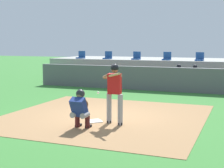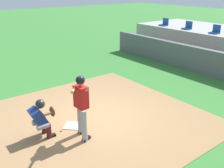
{
  "view_description": "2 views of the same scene",
  "coord_description": "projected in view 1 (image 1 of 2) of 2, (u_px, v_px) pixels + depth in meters",
  "views": [
    {
      "loc": [
        4.24,
        -10.01,
        2.43
      ],
      "look_at": [
        0.0,
        0.7,
        1.0
      ],
      "focal_mm": 53.98,
      "sensor_mm": 36.0,
      "label": 1
    },
    {
      "loc": [
        6.05,
        -3.98,
        3.95
      ],
      "look_at": [
        0.0,
        0.7,
        1.0
      ],
      "focal_mm": 41.47,
      "sensor_mm": 36.0,
      "label": 2
    }
  ],
  "objects": [
    {
      "name": "catcher_crouched",
      "position": [
        81.0,
        108.0,
        9.45
      ],
      "size": [
        0.48,
        1.56,
        1.13
      ],
      "color": "gray",
      "rests_on": "ground"
    },
    {
      "name": "stands_platform",
      "position": [
        172.0,
        70.0,
        21.06
      ],
      "size": [
        15.0,
        4.4,
        1.4
      ],
      "primitive_type": "cube",
      "color": "#9E9E99",
      "rests_on": "ground"
    },
    {
      "name": "dugout_player_0",
      "position": [
        178.0,
        76.0,
        17.39
      ],
      "size": [
        0.49,
        0.7,
        1.3
      ],
      "color": "#939399",
      "rests_on": "ground"
    },
    {
      "name": "dugout_wall",
      "position": [
        154.0,
        79.0,
        17.01
      ],
      "size": [
        13.0,
        0.3,
        1.2
      ],
      "primitive_type": "cube",
      "color": "#59595E",
      "rests_on": "ground"
    },
    {
      "name": "dugout_player_1",
      "position": [
        194.0,
        77.0,
        17.09
      ],
      "size": [
        0.49,
        0.7,
        1.3
      ],
      "color": "#939399",
      "rests_on": "ground"
    },
    {
      "name": "stadium_seat_2",
      "position": [
        136.0,
        57.0,
        20.23
      ],
      "size": [
        0.46,
        0.46,
        0.48
      ],
      "color": "#1E478C",
      "rests_on": "stands_platform"
    },
    {
      "name": "home_plate",
      "position": [
        94.0,
        121.0,
        10.34
      ],
      "size": [
        0.62,
        0.62,
        0.02
      ],
      "primitive_type": "cube",
      "rotation": [
        0.0,
        0.0,
        0.79
      ],
      "color": "white",
      "rests_on": "dirt_infield"
    },
    {
      "name": "dugout_bench",
      "position": [
        159.0,
        84.0,
        17.98
      ],
      "size": [
        11.8,
        0.44,
        0.45
      ],
      "primitive_type": "cube",
      "color": "olive",
      "rests_on": "ground"
    },
    {
      "name": "batter_at_plate",
      "position": [
        114.0,
        90.0,
        9.91
      ],
      "size": [
        0.74,
        0.71,
        1.8
      ],
      "color": "#99999E",
      "rests_on": "ground"
    },
    {
      "name": "stadium_seat_3",
      "position": [
        167.0,
        58.0,
        19.55
      ],
      "size": [
        0.46,
        0.46,
        0.48
      ],
      "color": "#1E478C",
      "rests_on": "stands_platform"
    },
    {
      "name": "dirt_infield",
      "position": [
        104.0,
        116.0,
        11.08
      ],
      "size": [
        6.4,
        6.4,
        0.01
      ],
      "primitive_type": "cube",
      "color": "#9E754C",
      "rests_on": "ground"
    },
    {
      "name": "stadium_seat_1",
      "position": [
        108.0,
        57.0,
        20.91
      ],
      "size": [
        0.46,
        0.46,
        0.48
      ],
      "color": "#1E478C",
      "rests_on": "stands_platform"
    },
    {
      "name": "stadium_seat_4",
      "position": [
        200.0,
        58.0,
        18.87
      ],
      "size": [
        0.46,
        0.46,
        0.48
      ],
      "color": "#1E478C",
      "rests_on": "stands_platform"
    },
    {
      "name": "ground_plane",
      "position": [
        104.0,
        116.0,
        11.09
      ],
      "size": [
        80.0,
        80.0,
        0.0
      ],
      "primitive_type": "plane",
      "color": "#387A33"
    },
    {
      "name": "stadium_seat_0",
      "position": [
        81.0,
        56.0,
        21.59
      ],
      "size": [
        0.46,
        0.46,
        0.48
      ],
      "color": "#1E478C",
      "rests_on": "stands_platform"
    }
  ]
}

